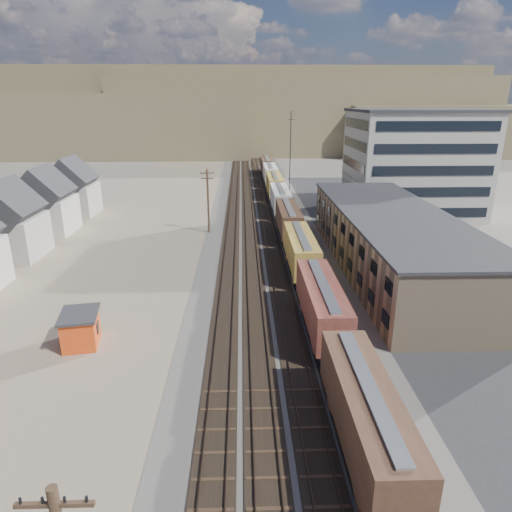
{
  "coord_description": "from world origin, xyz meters",
  "views": [
    {
      "loc": [
        -3.24,
        -27.81,
        19.96
      ],
      "look_at": [
        -1.7,
        21.56,
        3.0
      ],
      "focal_mm": 32.0,
      "sensor_mm": 36.0,
      "label": 1
    }
  ],
  "objects_px": {
    "parked_car_blue": "(429,223)",
    "freight_train": "(284,208)",
    "maintenance_shed": "(81,328)",
    "utility_pole_north": "(208,200)"
  },
  "relations": [
    {
      "from": "freight_train",
      "to": "parked_car_blue",
      "type": "xyz_separation_m",
      "value": [
        23.95,
        -2.61,
        -2.11
      ]
    },
    {
      "from": "maintenance_shed",
      "to": "parked_car_blue",
      "type": "relative_size",
      "value": 0.91
    },
    {
      "from": "maintenance_shed",
      "to": "parked_car_blue",
      "type": "xyz_separation_m",
      "value": [
        44.86,
        37.11,
        -0.81
      ]
    },
    {
      "from": "freight_train",
      "to": "utility_pole_north",
      "type": "height_order",
      "value": "utility_pole_north"
    },
    {
      "from": "parked_car_blue",
      "to": "freight_train",
      "type": "bearing_deg",
      "value": 145.32
    },
    {
      "from": "freight_train",
      "to": "utility_pole_north",
      "type": "distance_m",
      "value": 13.55
    },
    {
      "from": "maintenance_shed",
      "to": "parked_car_blue",
      "type": "distance_m",
      "value": 58.23
    },
    {
      "from": "utility_pole_north",
      "to": "parked_car_blue",
      "type": "height_order",
      "value": "utility_pole_north"
    },
    {
      "from": "freight_train",
      "to": "maintenance_shed",
      "type": "bearing_deg",
      "value": -117.77
    },
    {
      "from": "parked_car_blue",
      "to": "maintenance_shed",
      "type": "bearing_deg",
      "value": -168.87
    }
  ]
}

